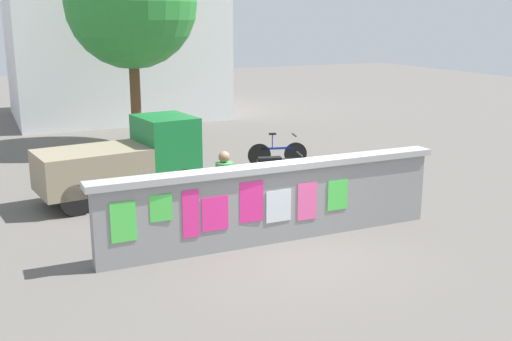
{
  "coord_description": "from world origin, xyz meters",
  "views": [
    {
      "loc": [
        -4.85,
        -9.79,
        4.11
      ],
      "look_at": [
        0.28,
        1.42,
        1.02
      ],
      "focal_mm": 42.92,
      "sensor_mm": 36.0,
      "label": 1
    }
  ],
  "objects_px": {
    "bicycle_far": "(278,153)",
    "person_walking": "(224,183)",
    "motorcycle": "(276,171)",
    "tree_roadside": "(131,3)",
    "auto_rickshaw_truck": "(126,160)"
  },
  "relations": [
    {
      "from": "auto_rickshaw_truck",
      "to": "person_walking",
      "type": "height_order",
      "value": "auto_rickshaw_truck"
    },
    {
      "from": "bicycle_far",
      "to": "person_walking",
      "type": "bearing_deg",
      "value": -127.14
    },
    {
      "from": "motorcycle",
      "to": "tree_roadside",
      "type": "xyz_separation_m",
      "value": [
        -1.81,
        6.63,
        4.09
      ]
    },
    {
      "from": "tree_roadside",
      "to": "motorcycle",
      "type": "bearing_deg",
      "value": -74.74
    },
    {
      "from": "bicycle_far",
      "to": "tree_roadside",
      "type": "bearing_deg",
      "value": 123.17
    },
    {
      "from": "person_walking",
      "to": "tree_roadside",
      "type": "distance_m",
      "value": 9.67
    },
    {
      "from": "motorcycle",
      "to": "person_walking",
      "type": "xyz_separation_m",
      "value": [
        -2.29,
        -2.34,
        0.52
      ]
    },
    {
      "from": "motorcycle",
      "to": "person_walking",
      "type": "distance_m",
      "value": 3.31
    },
    {
      "from": "auto_rickshaw_truck",
      "to": "motorcycle",
      "type": "distance_m",
      "value": 3.6
    },
    {
      "from": "bicycle_far",
      "to": "tree_roadside",
      "type": "distance_m",
      "value": 6.8
    },
    {
      "from": "auto_rickshaw_truck",
      "to": "tree_roadside",
      "type": "bearing_deg",
      "value": 74.01
    },
    {
      "from": "tree_roadside",
      "to": "auto_rickshaw_truck",
      "type": "bearing_deg",
      "value": -105.99
    },
    {
      "from": "auto_rickshaw_truck",
      "to": "person_walking",
      "type": "bearing_deg",
      "value": -68.68
    },
    {
      "from": "auto_rickshaw_truck",
      "to": "person_walking",
      "type": "xyz_separation_m",
      "value": [
        1.21,
        -3.09,
        0.09
      ]
    },
    {
      "from": "motorcycle",
      "to": "person_walking",
      "type": "relative_size",
      "value": 1.15
    }
  ]
}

